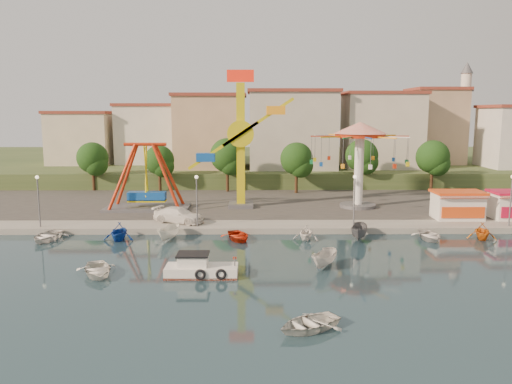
{
  "coord_description": "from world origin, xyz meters",
  "views": [
    {
      "loc": [
        -2.43,
        -36.81,
        12.13
      ],
      "look_at": [
        -1.99,
        14.0,
        4.0
      ],
      "focal_mm": 35.0,
      "sensor_mm": 36.0,
      "label": 1
    }
  ],
  "objects_px": {
    "pirate_ship_ride": "(146,178)",
    "skiff": "(325,259)",
    "rowboat_a": "(97,270)",
    "kamikaze_tower": "(244,144)",
    "wave_swinger": "(360,145)",
    "van": "(179,215)",
    "cabin_motorboat": "(200,270)"
  },
  "relations": [
    {
      "from": "kamikaze_tower",
      "to": "skiff",
      "type": "height_order",
      "value": "kamikaze_tower"
    },
    {
      "from": "wave_swinger",
      "to": "cabin_motorboat",
      "type": "xyz_separation_m",
      "value": [
        -16.93,
        -24.28,
        -7.69
      ]
    },
    {
      "from": "pirate_ship_ride",
      "to": "cabin_motorboat",
      "type": "bearing_deg",
      "value": -69.46
    },
    {
      "from": "van",
      "to": "kamikaze_tower",
      "type": "bearing_deg",
      "value": -15.75
    },
    {
      "from": "skiff",
      "to": "wave_swinger",
      "type": "bearing_deg",
      "value": 102.76
    },
    {
      "from": "rowboat_a",
      "to": "skiff",
      "type": "height_order",
      "value": "skiff"
    },
    {
      "from": "van",
      "to": "cabin_motorboat",
      "type": "bearing_deg",
      "value": -143.22
    },
    {
      "from": "skiff",
      "to": "van",
      "type": "bearing_deg",
      "value": 165.22
    },
    {
      "from": "pirate_ship_ride",
      "to": "skiff",
      "type": "relative_size",
      "value": 2.77
    },
    {
      "from": "cabin_motorboat",
      "to": "skiff",
      "type": "relative_size",
      "value": 1.5
    },
    {
      "from": "wave_swinger",
      "to": "van",
      "type": "distance_m",
      "value": 23.45
    },
    {
      "from": "cabin_motorboat",
      "to": "rowboat_a",
      "type": "relative_size",
      "value": 1.31
    },
    {
      "from": "skiff",
      "to": "van",
      "type": "distance_m",
      "value": 19.28
    },
    {
      "from": "wave_swinger",
      "to": "van",
      "type": "relative_size",
      "value": 2.1
    },
    {
      "from": "kamikaze_tower",
      "to": "van",
      "type": "bearing_deg",
      "value": -128.87
    },
    {
      "from": "pirate_ship_ride",
      "to": "skiff",
      "type": "bearing_deg",
      "value": -49.2
    },
    {
      "from": "pirate_ship_ride",
      "to": "wave_swinger",
      "type": "bearing_deg",
      "value": 2.34
    },
    {
      "from": "pirate_ship_ride",
      "to": "rowboat_a",
      "type": "height_order",
      "value": "pirate_ship_ride"
    },
    {
      "from": "skiff",
      "to": "van",
      "type": "relative_size",
      "value": 0.65
    },
    {
      "from": "kamikaze_tower",
      "to": "rowboat_a",
      "type": "relative_size",
      "value": 3.99
    },
    {
      "from": "cabin_motorboat",
      "to": "rowboat_a",
      "type": "bearing_deg",
      "value": 178.39
    },
    {
      "from": "skiff",
      "to": "pirate_ship_ride",
      "type": "bearing_deg",
      "value": 161.7
    },
    {
      "from": "pirate_ship_ride",
      "to": "kamikaze_tower",
      "type": "relative_size",
      "value": 0.61
    },
    {
      "from": "kamikaze_tower",
      "to": "skiff",
      "type": "xyz_separation_m",
      "value": [
        6.62,
        -22.28,
        -7.68
      ]
    },
    {
      "from": "wave_swinger",
      "to": "skiff",
      "type": "distance_m",
      "value": 24.63
    },
    {
      "from": "rowboat_a",
      "to": "skiff",
      "type": "distance_m",
      "value": 17.46
    },
    {
      "from": "van",
      "to": "wave_swinger",
      "type": "bearing_deg",
      "value": -44.6
    },
    {
      "from": "wave_swinger",
      "to": "van",
      "type": "xyz_separation_m",
      "value": [
        -20.77,
        -8.51,
        -6.79
      ]
    },
    {
      "from": "kamikaze_tower",
      "to": "rowboat_a",
      "type": "xyz_separation_m",
      "value": [
        -10.75,
        -23.97,
        -7.95
      ]
    },
    {
      "from": "skiff",
      "to": "kamikaze_tower",
      "type": "bearing_deg",
      "value": 137.46
    },
    {
      "from": "wave_swinger",
      "to": "rowboat_a",
      "type": "bearing_deg",
      "value": -135.8
    },
    {
      "from": "pirate_ship_ride",
      "to": "cabin_motorboat",
      "type": "distance_m",
      "value": 25.12
    }
  ]
}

